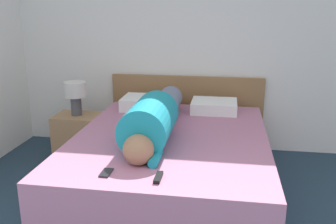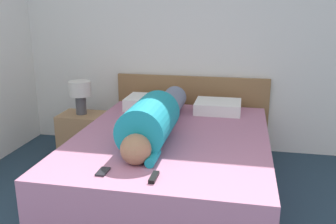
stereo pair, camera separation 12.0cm
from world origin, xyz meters
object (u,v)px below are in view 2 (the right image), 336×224
Objects in this scene: cell_phone at (103,172)px; bed at (172,165)px; tv_remote at (154,177)px; pillow_second at (218,107)px; table_lamp at (80,92)px; pillow_near_headboard at (150,103)px; person_lying at (155,118)px; nightstand at (83,136)px.

bed is at bearing 69.35° from cell_phone.
bed is 0.89m from tv_remote.
cell_phone reaches higher than bed.
pillow_second is 1.67m from tv_remote.
bed is 5.84× the size of table_lamp.
pillow_near_headboard is 3.77× the size of cell_phone.
table_lamp is 1.90m from tv_remote.
person_lying reaches higher than pillow_second.
cell_phone is (0.81, -1.47, -0.17)m from table_lamp.
person_lying is at bearing -35.28° from table_lamp.
pillow_near_headboard is (0.72, 0.15, -0.11)m from table_lamp.
person_lying is 0.97m from pillow_second.
cell_phone is at bearing -103.06° from person_lying.
person_lying is (0.99, -0.70, -0.02)m from table_lamp.
person_lying is at bearing 76.94° from cell_phone.
bed is 4.49× the size of pillow_second.
pillow_second is (0.73, 0.00, -0.01)m from pillow_near_headboard.
person_lying is at bearing -159.39° from bed.
person_lying is at bearing -72.85° from pillow_near_headboard.
nightstand is at bearing 144.72° from person_lying.
person_lying is (-0.13, -0.05, 0.44)m from bed.
tv_remote is (1.16, -1.49, -0.17)m from table_lamp.
pillow_near_headboard is at bearing 180.00° from pillow_second.
nightstand is 1.30m from person_lying.
pillow_near_headboard is (-0.26, 0.85, -0.09)m from person_lying.
table_lamp is (-1.12, 0.65, 0.46)m from bed.
nightstand is 3.82× the size of cell_phone.
pillow_near_headboard reaches higher than cell_phone.
table_lamp is at bearing 118.89° from cell_phone.
tv_remote is at bearing -86.79° from bed.
cell_phone is at bearing -110.65° from bed.
nightstand is 0.83m from pillow_near_headboard.
nightstand is at bearing 0.00° from table_lamp.
pillow_near_headboard is at bearing 93.00° from cell_phone.
nightstand is at bearing -173.95° from pillow_second.
person_lying reaches higher than bed.
table_lamp reaches higher than pillow_near_headboard.
pillow_second is 3.58× the size of cell_phone.
nightstand is 0.49m from table_lamp.
table_lamp is 0.22× the size of person_lying.
pillow_second is (0.33, 0.80, 0.34)m from bed.
person_lying reaches higher than pillow_near_headboard.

